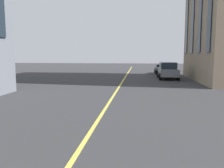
{
  "coord_description": "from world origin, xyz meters",
  "views": [
    {
      "loc": [
        6.57,
        -1.7,
        2.75
      ],
      "look_at": [
        17.78,
        -0.39,
        1.32
      ],
      "focal_mm": 37.54,
      "sensor_mm": 36.0,
      "label": 1
    }
  ],
  "objects": [
    {
      "name": "car_black_mid",
      "position": [
        40.63,
        -4.9,
        0.7
      ],
      "size": [
        4.4,
        1.95,
        1.37
      ],
      "color": "black",
      "rests_on": "ground_plane"
    },
    {
      "name": "car_grey_near",
      "position": [
        33.62,
        -4.9,
        0.97
      ],
      "size": [
        4.7,
        2.14,
        1.88
      ],
      "color": "slate",
      "rests_on": "ground_plane"
    },
    {
      "name": "lane_centre_line",
      "position": [
        20.0,
        0.0,
        0.0
      ],
      "size": [
        80.0,
        0.16,
        0.01
      ],
      "color": "#D8C64C",
      "rests_on": "ground_plane"
    }
  ]
}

